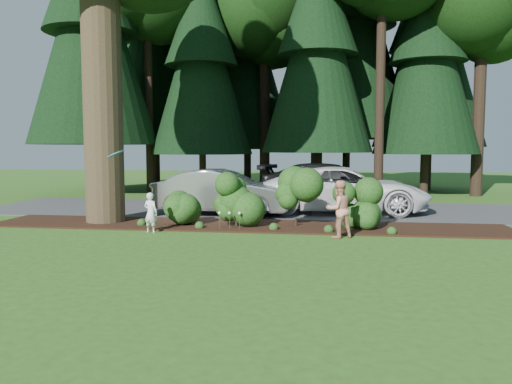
% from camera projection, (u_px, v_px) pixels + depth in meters
% --- Properties ---
extents(ground, '(80.00, 80.00, 0.00)m').
position_uv_depth(ground, '(223.00, 247.00, 12.26)').
color(ground, '#2F4C15').
rests_on(ground, ground).
extents(mulch_bed, '(16.00, 2.50, 0.05)m').
position_uv_depth(mulch_bed, '(244.00, 226.00, 15.46)').
color(mulch_bed, black).
rests_on(mulch_bed, ground).
extents(driveway, '(22.00, 6.00, 0.03)m').
position_uv_depth(driveway, '(262.00, 209.00, 19.65)').
color(driveway, '#38383A').
rests_on(driveway, ground).
extents(shrub_row, '(6.53, 1.60, 1.61)m').
position_uv_depth(shrub_row, '(269.00, 201.00, 15.17)').
color(shrub_row, '#113912').
rests_on(shrub_row, ground).
extents(lily_cluster, '(0.69, 0.09, 0.57)m').
position_uv_depth(lily_cluster, '(229.00, 214.00, 14.62)').
color(lily_cluster, '#113912').
rests_on(lily_cluster, ground).
extents(tree_wall, '(25.66, 12.15, 17.09)m').
position_uv_depth(tree_wall, '(287.00, 19.00, 27.53)').
color(tree_wall, black).
rests_on(tree_wall, ground).
extents(car_silver_wagon, '(5.01, 2.00, 1.62)m').
position_uv_depth(car_silver_wagon, '(223.00, 192.00, 17.90)').
color(car_silver_wagon, '#B8B8BD').
rests_on(car_silver_wagon, driveway).
extents(car_white_suv, '(6.13, 2.86, 1.70)m').
position_uv_depth(car_white_suv, '(346.00, 190.00, 18.52)').
color(car_white_suv, white).
rests_on(car_white_suv, driveway).
extents(car_dark_suv, '(6.30, 3.30, 1.74)m').
position_uv_depth(car_dark_suv, '(331.00, 184.00, 21.13)').
color(car_dark_suv, black).
rests_on(car_dark_suv, driveway).
extents(child, '(0.48, 0.37, 1.16)m').
position_uv_depth(child, '(151.00, 213.00, 14.28)').
color(child, white).
rests_on(child, ground).
extents(adult, '(0.94, 0.87, 1.56)m').
position_uv_depth(adult, '(339.00, 209.00, 13.43)').
color(adult, '#DA491D').
rests_on(adult, ground).
extents(frisbee, '(0.50, 0.51, 0.26)m').
position_uv_depth(frisbee, '(116.00, 154.00, 14.29)').
color(frisbee, teal).
rests_on(frisbee, ground).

